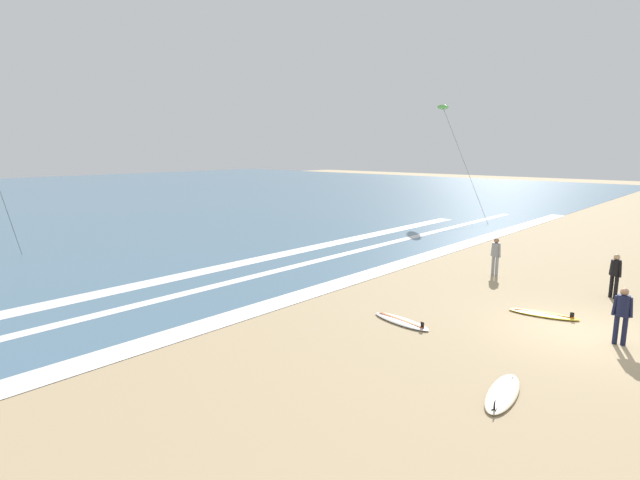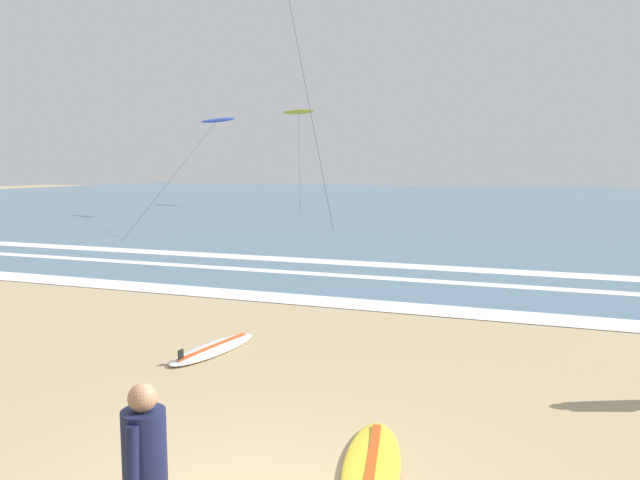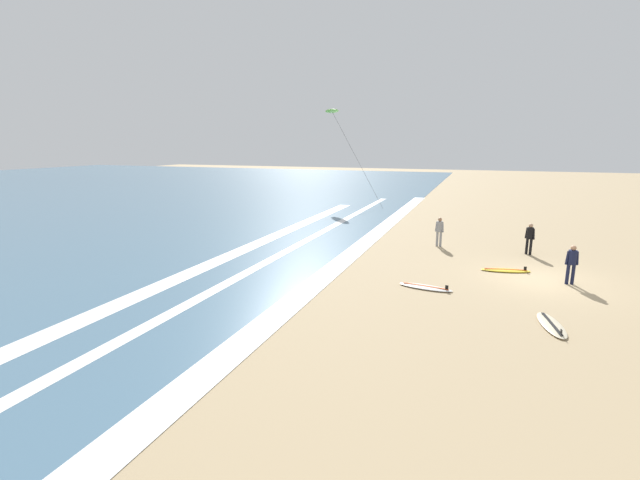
# 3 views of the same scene
# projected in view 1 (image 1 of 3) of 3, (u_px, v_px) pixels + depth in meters

# --- Properties ---
(ground_plane) EXTENTS (160.00, 160.00, 0.00)m
(ground_plane) POSITION_uv_depth(u_px,v_px,m) (582.00, 333.00, 14.25)
(ground_plane) COLOR tan
(ocean_surface) EXTENTS (140.00, 90.00, 0.01)m
(ocean_surface) POSITION_uv_depth(u_px,v_px,m) (3.00, 202.00, 49.31)
(ocean_surface) COLOR slate
(ocean_surface) RESTS_ON ground
(wave_foam_shoreline) EXTENTS (50.09, 1.06, 0.01)m
(wave_foam_shoreline) POSITION_uv_depth(u_px,v_px,m) (375.00, 272.00, 21.17)
(wave_foam_shoreline) COLOR white
(wave_foam_shoreline) RESTS_ON ocean_surface
(wave_foam_mid_break) EXTENTS (47.73, 0.55, 0.01)m
(wave_foam_mid_break) POSITION_uv_depth(u_px,v_px,m) (303.00, 264.00, 22.65)
(wave_foam_mid_break) COLOR white
(wave_foam_mid_break) RESTS_ON ocean_surface
(wave_foam_outer_break) EXTENTS (39.71, 0.99, 0.01)m
(wave_foam_outer_break) POSITION_uv_depth(u_px,v_px,m) (239.00, 264.00, 22.78)
(wave_foam_outer_break) COLOR white
(wave_foam_outer_break) RESTS_ON ocean_surface
(surfer_background_far) EXTENTS (0.34, 0.48, 1.60)m
(surfer_background_far) POSITION_uv_depth(u_px,v_px,m) (615.00, 272.00, 17.44)
(surfer_background_far) COLOR black
(surfer_background_far) RESTS_ON ground
(surfer_foreground_main) EXTENTS (0.32, 0.52, 1.60)m
(surfer_foreground_main) POSITION_uv_depth(u_px,v_px,m) (622.00, 311.00, 13.24)
(surfer_foreground_main) COLOR #141938
(surfer_foreground_main) RESTS_ON ground
(surfer_mid_group) EXTENTS (0.32, 0.51, 1.60)m
(surfer_mid_group) POSITION_uv_depth(u_px,v_px,m) (496.00, 253.00, 20.57)
(surfer_mid_group) COLOR gray
(surfer_mid_group) RESTS_ON ground
(surfboard_left_pile) EXTENTS (0.91, 2.17, 0.25)m
(surfboard_left_pile) POSITION_uv_depth(u_px,v_px,m) (401.00, 321.00, 15.10)
(surfboard_left_pile) COLOR silver
(surfboard_left_pile) RESTS_ON ground
(surfboard_foreground_flat) EXTENTS (2.17, 0.96, 0.25)m
(surfboard_foreground_flat) POSITION_uv_depth(u_px,v_px,m) (503.00, 393.00, 10.66)
(surfboard_foreground_flat) COLOR beige
(surfboard_foreground_flat) RESTS_ON ground
(surfboard_near_water) EXTENTS (0.99, 2.18, 0.25)m
(surfboard_near_water) POSITION_uv_depth(u_px,v_px,m) (543.00, 314.00, 15.73)
(surfboard_near_water) COLOR yellow
(surfboard_near_water) RESTS_ON ground
(kite_lime_low_near) EXTENTS (5.69, 7.50, 8.80)m
(kite_lime_low_near) POSITION_uv_depth(u_px,v_px,m) (443.00, 108.00, 39.85)
(kite_lime_low_near) COLOR #70C628
(kite_lime_low_near) RESTS_ON ground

